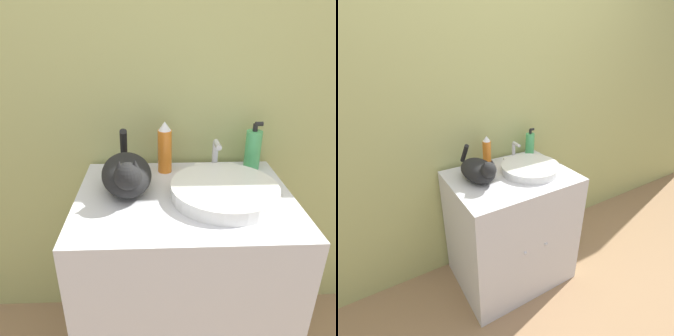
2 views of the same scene
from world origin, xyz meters
TOP-DOWN VIEW (x-y plane):
  - ground_plane at (0.00, 0.00)m, footprint 8.00×8.00m
  - wall_back at (0.00, 0.63)m, footprint 6.00×0.05m
  - vanity_cabinet at (0.00, 0.29)m, footprint 0.77×0.60m
  - sink_basin at (0.14, 0.28)m, footprint 0.38×0.38m
  - faucet at (0.14, 0.48)m, footprint 0.17×0.09m
  - cat at (-0.21, 0.33)m, footprint 0.21×0.36m
  - soap_bottle at (0.30, 0.51)m, footprint 0.06×0.06m
  - spray_bottle at (-0.06, 0.50)m, footprint 0.06×0.06m

SIDE VIEW (x-z plane):
  - ground_plane at x=0.00m, z-range 0.00..0.00m
  - vanity_cabinet at x=0.00m, z-range 0.00..0.83m
  - sink_basin at x=0.14m, z-range 0.83..0.88m
  - faucet at x=0.14m, z-range 0.81..0.96m
  - cat at x=-0.21m, z-range 0.80..1.00m
  - soap_bottle at x=0.30m, z-range 0.81..1.01m
  - spray_bottle at x=-0.06m, z-range 0.82..1.04m
  - wall_back at x=0.00m, z-range 0.00..2.50m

